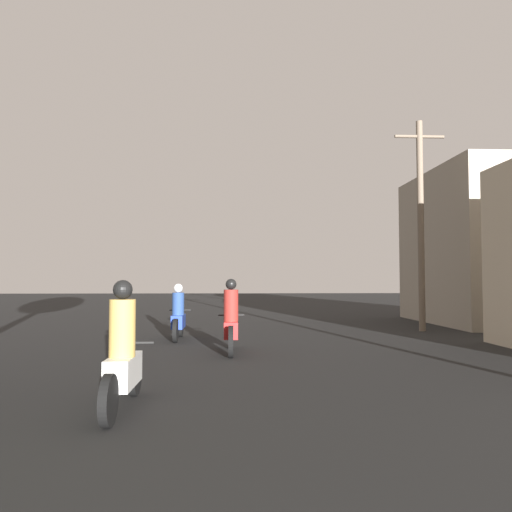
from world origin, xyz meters
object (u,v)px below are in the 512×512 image
object	(u,v)px
motorcycle_white	(123,358)
utility_pole_far	(421,220)
motorcycle_blue	(178,317)
building_right_far	(499,247)
motorcycle_red	(231,323)

from	to	relation	value
motorcycle_white	utility_pole_far	world-z (taller)	utility_pole_far
motorcycle_blue	utility_pole_far	distance (m)	8.22
motorcycle_blue	utility_pole_far	xyz separation A→B (m)	(7.44, 1.91, 2.91)
utility_pole_far	motorcycle_blue	bearing A→B (deg)	-165.58
motorcycle_blue	building_right_far	distance (m)	12.53
motorcycle_blue	building_right_far	xyz separation A→B (m)	(11.45, 4.58, 2.23)
building_right_far	motorcycle_white	bearing A→B (deg)	-133.78
building_right_far	utility_pole_far	size ratio (longest dim) A/B	0.97
building_right_far	utility_pole_far	distance (m)	4.86
motorcycle_red	building_right_far	world-z (taller)	building_right_far
building_right_far	utility_pole_far	world-z (taller)	utility_pole_far
utility_pole_far	motorcycle_white	bearing A→B (deg)	-128.68
motorcycle_red	utility_pole_far	bearing A→B (deg)	26.53
motorcycle_red	utility_pole_far	size ratio (longest dim) A/B	0.30
motorcycle_blue	motorcycle_white	bearing A→B (deg)	-96.36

